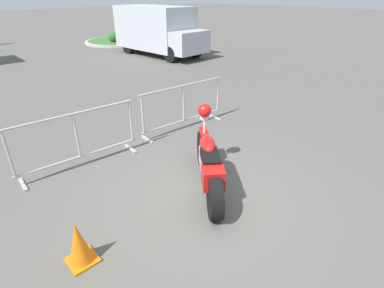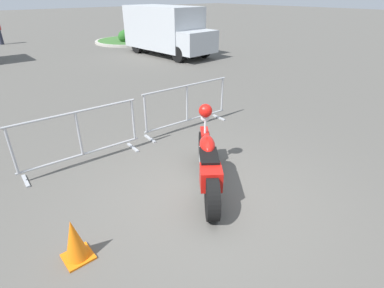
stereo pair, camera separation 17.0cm
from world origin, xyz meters
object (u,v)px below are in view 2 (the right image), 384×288
Objects in this scene: crowd_barrier_far at (187,106)px; delivery_van at (166,29)px; motorcycle at (208,162)px; crowd_barrier_near at (80,137)px; traffic_cone at (74,240)px.

crowd_barrier_far is 0.45× the size of delivery_van.
motorcycle is at bearing -36.60° from delivery_van.
motorcycle is 0.36× the size of delivery_van.
crowd_barrier_far is (2.58, 0.00, 0.00)m from crowd_barrier_near.
crowd_barrier_far is at bearing 31.33° from traffic_cone.
crowd_barrier_far is 9.47m from delivery_van.
delivery_van is (7.77, 7.90, 0.69)m from crowd_barrier_near.
delivery_van is 13.38m from traffic_cone.
delivery_van is at bearing 48.99° from traffic_cone.
motorcycle reaches higher than traffic_cone.
delivery_van is at bearing 56.69° from crowd_barrier_far.
crowd_barrier_near reaches higher than traffic_cone.
crowd_barrier_near is at bearing 65.53° from traffic_cone.
motorcycle is 2.46m from crowd_barrier_far.
delivery_van reaches higher than crowd_barrier_near.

